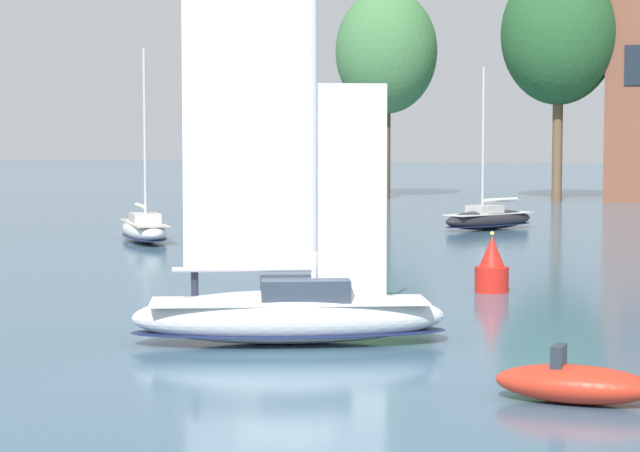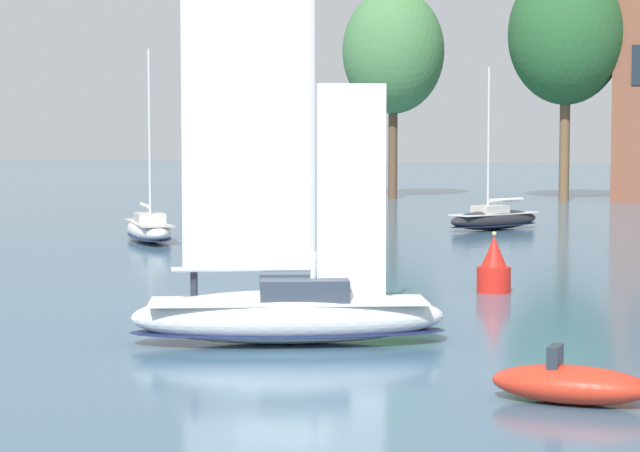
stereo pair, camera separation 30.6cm
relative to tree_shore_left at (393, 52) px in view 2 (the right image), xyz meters
The scene contains 8 objects.
ground_plane 75.51m from the tree_shore_left, 78.77° to the right, with size 400.00×400.00×0.00m, color #42667F.
tree_shore_left is the anchor object (origin of this frame).
tree_shore_center 14.66m from the tree_shore_left, ahead, with size 9.54×9.54×19.64m.
sailboat_main 75.35m from the tree_shore_left, 78.76° to the right, with size 8.91×5.23×11.84m.
sailboat_moored_mid_channel 46.65m from the tree_shore_left, 93.07° to the right, with size 5.72×7.20×10.02m.
sailboat_moored_far_slip 36.74m from the tree_shore_left, 66.70° to the right, with size 5.58×6.77×9.53m.
motor_tender 82.56m from the tree_shore_left, 73.94° to the right, with size 3.49×1.65×1.30m.
channel_buoy 64.37m from the tree_shore_left, 73.30° to the right, with size 1.22×1.22×2.19m.
Camera 2 is at (10.50, -31.89, 5.73)m, focal length 70.00 mm.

